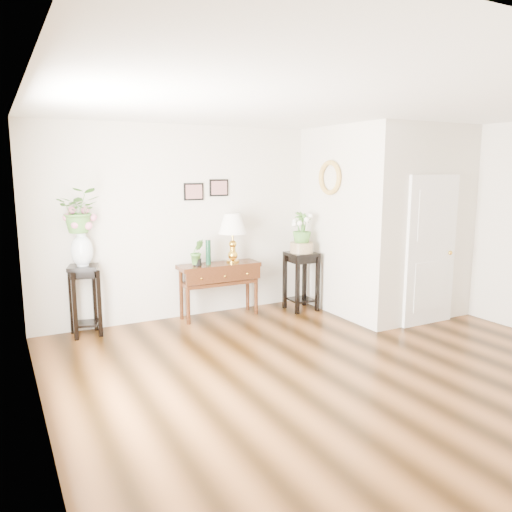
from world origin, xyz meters
TOP-DOWN VIEW (x-y plane):
  - floor at (0.00, 0.00)m, footprint 6.00×5.50m
  - ceiling at (0.00, 0.00)m, footprint 6.00×5.50m
  - wall_back at (0.00, 2.75)m, footprint 6.00×0.02m
  - wall_left at (-3.00, 0.00)m, footprint 0.02×5.50m
  - partition at (2.10, 1.77)m, footprint 1.80×1.95m
  - door at (2.10, 0.78)m, footprint 0.90×0.05m
  - art_print_left at (-0.65, 2.73)m, footprint 0.30×0.02m
  - art_print_right at (-0.25, 2.73)m, footprint 0.30×0.02m
  - wall_ornament at (1.16, 1.90)m, footprint 0.07×0.51m
  - console_table at (-0.38, 2.47)m, footprint 1.21×0.42m
  - table_lamp at (-0.15, 2.47)m, footprint 0.53×0.53m
  - green_vase at (-0.54, 2.47)m, footprint 0.09×0.09m
  - potted_plant at (-0.72, 2.47)m, footprint 0.21×0.18m
  - plant_stand_a at (-2.28, 2.53)m, footprint 0.45×0.45m
  - porcelain_vase at (-2.28, 2.53)m, footprint 0.32×0.32m
  - lily_arrangement at (-2.28, 2.53)m, footprint 0.62×0.57m
  - plant_stand_b at (0.90, 2.22)m, footprint 0.45×0.45m
  - ceramic_bowl at (0.90, 2.22)m, footprint 0.40×0.40m
  - narcissus at (0.90, 2.22)m, footprint 0.35×0.35m

SIDE VIEW (x-z plane):
  - floor at x=0.00m, z-range -0.01..0.01m
  - console_table at x=-0.38m, z-range 0.00..0.81m
  - plant_stand_b at x=0.90m, z-range 0.00..0.91m
  - plant_stand_a at x=-2.28m, z-range 0.00..0.94m
  - green_vase at x=-0.54m, z-range 0.79..1.16m
  - potted_plant at x=-0.72m, z-range 0.81..1.17m
  - ceramic_bowl at x=0.90m, z-range 0.91..1.07m
  - door at x=2.10m, z-range 0.00..2.10m
  - table_lamp at x=-0.15m, z-range 0.79..1.52m
  - porcelain_vase at x=-2.28m, z-range 0.92..1.40m
  - narcissus at x=0.90m, z-range 1.03..1.53m
  - wall_back at x=0.00m, z-range 0.00..2.80m
  - wall_left at x=-3.00m, z-range 0.00..2.80m
  - partition at x=2.10m, z-range 0.00..2.80m
  - lily_arrangement at x=-2.28m, z-range 1.34..1.92m
  - art_print_left at x=-0.65m, z-range 1.73..1.98m
  - art_print_right at x=-0.25m, z-range 1.77..2.02m
  - wall_ornament at x=1.16m, z-range 1.79..2.30m
  - ceiling at x=0.00m, z-range 2.79..2.81m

